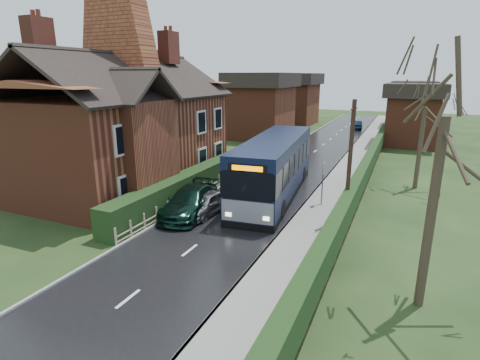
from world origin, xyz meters
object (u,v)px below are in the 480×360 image
at_px(brick_house, 126,122).
at_px(telegraph_pole, 350,163).
at_px(bus, 274,167).
at_px(car_silver, 206,203).
at_px(bus_stop_sign, 323,177).
at_px(car_green, 190,201).

distance_m(brick_house, telegraph_pole, 14.46).
xyz_separation_m(brick_house, telegraph_pole, (14.39, -0.78, -1.22)).
bearing_deg(bus, telegraph_pole, -36.86).
distance_m(car_silver, bus_stop_sign, 6.76).
xyz_separation_m(car_silver, bus_stop_sign, (5.50, 3.76, 1.13)).
bearing_deg(car_green, car_silver, 18.44).
height_order(bus, car_green, bus).
height_order(bus, telegraph_pole, telegraph_pole).
xyz_separation_m(brick_house, car_silver, (7.23, -2.56, -3.76)).
distance_m(bus, car_green, 6.00).
bearing_deg(telegraph_pole, car_silver, -156.14).
distance_m(bus, car_silver, 5.33).
height_order(car_silver, telegraph_pole, telegraph_pole).
bearing_deg(telegraph_pole, bus, 159.23).
distance_m(brick_house, bus, 10.10).
bearing_deg(car_silver, telegraph_pole, 19.00).
bearing_deg(car_silver, car_green, -148.01).
height_order(brick_house, telegraph_pole, brick_house).
xyz_separation_m(bus_stop_sign, telegraph_pole, (1.65, -1.98, 1.41)).
xyz_separation_m(car_green, bus_stop_sign, (6.26, 4.15, 1.01)).
distance_m(brick_house, car_silver, 8.54).
relative_size(car_green, telegraph_pole, 0.81).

